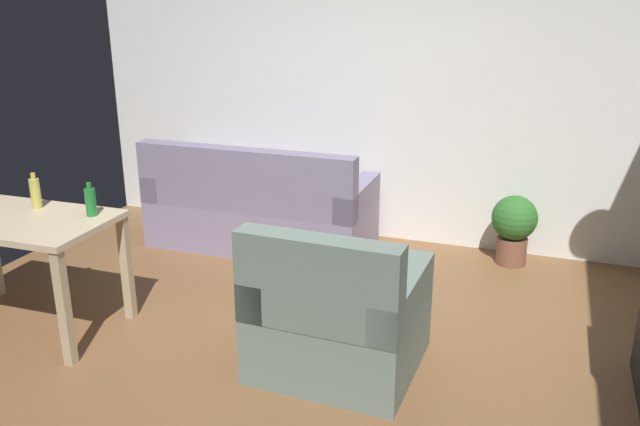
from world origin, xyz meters
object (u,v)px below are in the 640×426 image
desk (18,233)px  bottle_squat (35,193)px  couch (259,212)px  bottle_green (91,202)px  potted_plant (514,225)px  armchair (336,319)px

desk → bottle_squat: (0.01, 0.19, 0.21)m
couch → bottle_green: 1.77m
bottle_green → couch: bearing=76.4°
bottle_squat → couch: bearing=63.0°
couch → potted_plant: size_ratio=3.28×
potted_plant → desk: bearing=-143.9°
couch → armchair: (1.23, -1.65, 0.01)m
armchair → bottle_squat: size_ratio=3.95×
bottle_green → potted_plant: bearing=38.2°
bottle_squat → bottle_green: (0.43, -0.01, -0.01)m
desk → armchair: armchair is taller
potted_plant → armchair: bearing=-113.6°
couch → bottle_green: size_ratio=8.68×
desk → potted_plant: desk is taller
couch → bottle_green: (-0.39, -1.64, 0.55)m
bottle_squat → desk: bearing=-91.9°
desk → potted_plant: 3.63m
couch → bottle_squat: (-0.83, -1.63, 0.56)m
couch → bottle_green: bearing=76.4°
armchair → bottle_green: bearing=1.8°
armchair → bottle_green: (-1.62, 0.01, 0.53)m
potted_plant → bottle_green: 3.20m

